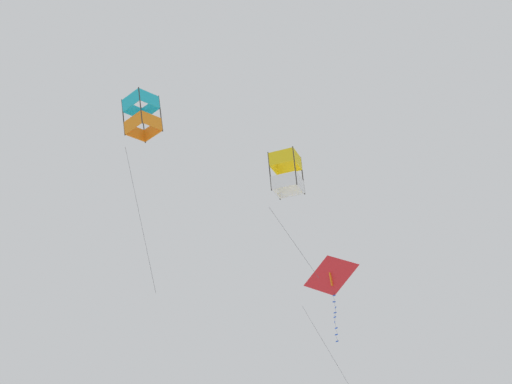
{
  "coord_description": "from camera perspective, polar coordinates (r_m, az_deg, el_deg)",
  "views": [
    {
      "loc": [
        -31.47,
        -10.29,
        8.45
      ],
      "look_at": [
        -1.1,
        -1.41,
        31.33
      ],
      "focal_mm": 51.92,
      "sensor_mm": 36.0,
      "label": 1
    }
  ],
  "objects": [
    {
      "name": "kite_delta_upper_right",
      "position": [
        43.31,
        5.85,
        -6.51
      ],
      "size": [
        3.05,
        3.52,
        9.12
      ],
      "rotation": [
        0.19,
        0.0,
        4.31
      ],
      "color": "red"
    },
    {
      "name": "kite_box_near_left",
      "position": [
        38.55,
        -8.78,
        5.84
      ],
      "size": [
        2.75,
        2.33,
        10.78
      ],
      "rotation": [
        0.23,
        0.0,
        4.25
      ],
      "color": "#1EB2C6"
    },
    {
      "name": "kite_box_low_drifter",
      "position": [
        36.47,
        2.35,
        1.44
      ],
      "size": [
        2.41,
        2.3,
        6.42
      ],
      "rotation": [
        0.22,
        0.0,
        4.63
      ],
      "color": "yellow"
    }
  ]
}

